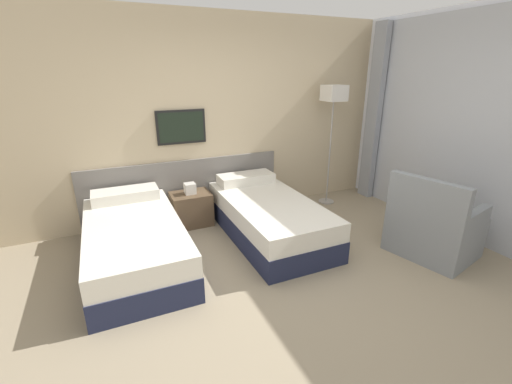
{
  "coord_description": "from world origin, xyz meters",
  "views": [
    {
      "loc": [
        -1.55,
        -2.4,
        2.0
      ],
      "look_at": [
        0.01,
        1.04,
        0.63
      ],
      "focal_mm": 24.0,
      "sensor_mm": 36.0,
      "label": 1
    }
  ],
  "objects_px": {
    "nightstand": "(191,208)",
    "armchair": "(433,229)",
    "bed_near_window": "(268,216)",
    "bed_near_door": "(135,241)",
    "floor_lamp": "(334,102)"
  },
  "relations": [
    {
      "from": "bed_near_window",
      "to": "bed_near_door",
      "type": "bearing_deg",
      "value": 180.0
    },
    {
      "from": "nightstand",
      "to": "armchair",
      "type": "height_order",
      "value": "armchair"
    },
    {
      "from": "bed_near_door",
      "to": "floor_lamp",
      "type": "distance_m",
      "value": 3.28
    },
    {
      "from": "nightstand",
      "to": "floor_lamp",
      "type": "bearing_deg",
      "value": -2.0
    },
    {
      "from": "bed_near_window",
      "to": "armchair",
      "type": "xyz_separation_m",
      "value": [
        1.47,
        -1.19,
        0.05
      ]
    },
    {
      "from": "bed_near_window",
      "to": "nightstand",
      "type": "height_order",
      "value": "bed_near_window"
    },
    {
      "from": "bed_near_window",
      "to": "armchair",
      "type": "distance_m",
      "value": 1.89
    },
    {
      "from": "bed_near_window",
      "to": "nightstand",
      "type": "distance_m",
      "value": 1.07
    },
    {
      "from": "bed_near_door",
      "to": "floor_lamp",
      "type": "relative_size",
      "value": 1.09
    },
    {
      "from": "bed_near_door",
      "to": "nightstand",
      "type": "relative_size",
      "value": 3.33
    },
    {
      "from": "nightstand",
      "to": "armchair",
      "type": "bearing_deg",
      "value": -39.95
    },
    {
      "from": "floor_lamp",
      "to": "bed_near_window",
      "type": "bearing_deg",
      "value": -154.71
    },
    {
      "from": "bed_near_window",
      "to": "armchair",
      "type": "height_order",
      "value": "armchair"
    },
    {
      "from": "nightstand",
      "to": "floor_lamp",
      "type": "distance_m",
      "value": 2.52
    },
    {
      "from": "bed_near_door",
      "to": "nightstand",
      "type": "xyz_separation_m",
      "value": [
        0.8,
        0.71,
        -0.02
      ]
    }
  ]
}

